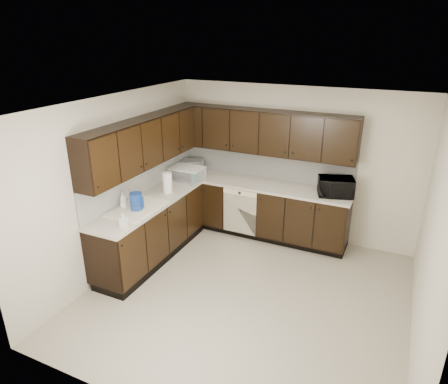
% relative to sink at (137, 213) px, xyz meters
% --- Properties ---
extents(floor, '(4.00, 4.00, 0.00)m').
position_rel_sink_xyz_m(floor, '(1.68, 0.01, -0.88)').
color(floor, '#A39A86').
rests_on(floor, ground).
extents(ceiling, '(4.00, 4.00, 0.00)m').
position_rel_sink_xyz_m(ceiling, '(1.68, 0.01, 1.62)').
color(ceiling, white).
rests_on(ceiling, wall_back).
extents(wall_back, '(4.00, 0.02, 2.50)m').
position_rel_sink_xyz_m(wall_back, '(1.68, 2.01, 0.37)').
color(wall_back, beige).
rests_on(wall_back, floor).
extents(wall_left, '(0.02, 4.00, 2.50)m').
position_rel_sink_xyz_m(wall_left, '(-0.32, 0.01, 0.37)').
color(wall_left, beige).
rests_on(wall_left, floor).
extents(wall_right, '(0.02, 4.00, 2.50)m').
position_rel_sink_xyz_m(wall_right, '(3.68, 0.01, 0.37)').
color(wall_right, beige).
rests_on(wall_right, floor).
extents(wall_front, '(4.00, 0.02, 2.50)m').
position_rel_sink_xyz_m(wall_front, '(1.68, -1.99, 0.37)').
color(wall_front, beige).
rests_on(wall_front, floor).
extents(lower_cabinets, '(3.00, 2.80, 0.90)m').
position_rel_sink_xyz_m(lower_cabinets, '(0.67, 1.12, -0.47)').
color(lower_cabinets, black).
rests_on(lower_cabinets, floor).
extents(countertop, '(3.03, 2.83, 0.04)m').
position_rel_sink_xyz_m(countertop, '(0.67, 1.12, 0.04)').
color(countertop, beige).
rests_on(countertop, lower_cabinets).
extents(backsplash, '(3.00, 2.80, 0.48)m').
position_rel_sink_xyz_m(backsplash, '(0.46, 1.33, 0.30)').
color(backsplash, silver).
rests_on(backsplash, countertop).
extents(upper_cabinets, '(3.00, 2.80, 0.70)m').
position_rel_sink_xyz_m(upper_cabinets, '(0.58, 1.22, 0.89)').
color(upper_cabinets, black).
rests_on(upper_cabinets, wall_back).
extents(dishwasher, '(0.58, 0.04, 0.78)m').
position_rel_sink_xyz_m(dishwasher, '(0.98, 1.42, -0.33)').
color(dishwasher, beige).
rests_on(dishwasher, lower_cabinets).
extents(sink, '(0.54, 0.82, 0.42)m').
position_rel_sink_xyz_m(sink, '(0.00, 0.00, 0.00)').
color(sink, beige).
rests_on(sink, countertop).
extents(microwave, '(0.60, 0.49, 0.29)m').
position_rel_sink_xyz_m(microwave, '(2.43, 1.69, 0.20)').
color(microwave, black).
rests_on(microwave, countertop).
extents(soap_bottle_a, '(0.09, 0.09, 0.19)m').
position_rel_sink_xyz_m(soap_bottle_a, '(0.18, -0.51, 0.15)').
color(soap_bottle_a, gray).
rests_on(soap_bottle_a, countertop).
extents(soap_bottle_b, '(0.09, 0.09, 0.24)m').
position_rel_sink_xyz_m(soap_bottle_b, '(-0.20, -0.03, 0.18)').
color(soap_bottle_b, gray).
rests_on(soap_bottle_b, countertop).
extents(toaster_oven, '(0.41, 0.35, 0.22)m').
position_rel_sink_xyz_m(toaster_oven, '(-0.07, 1.75, 0.17)').
color(toaster_oven, silver).
rests_on(toaster_oven, countertop).
extents(storage_bin, '(0.58, 0.48, 0.20)m').
position_rel_sink_xyz_m(storage_bin, '(0.04, 1.36, 0.16)').
color(storage_bin, white).
rests_on(storage_bin, countertop).
extents(blue_pitcher, '(0.20, 0.20, 0.26)m').
position_rel_sink_xyz_m(blue_pitcher, '(0.03, -0.04, 0.19)').
color(blue_pitcher, '#103A9A').
rests_on(blue_pitcher, countertop).
extents(teal_tumbler, '(0.08, 0.08, 0.18)m').
position_rel_sink_xyz_m(teal_tumbler, '(0.16, 1.36, 0.15)').
color(teal_tumbler, '#0C8780').
rests_on(teal_tumbler, countertop).
extents(paper_towel_roll, '(0.15, 0.15, 0.32)m').
position_rel_sink_xyz_m(paper_towel_roll, '(0.05, 0.73, 0.22)').
color(paper_towel_roll, white).
rests_on(paper_towel_roll, countertop).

